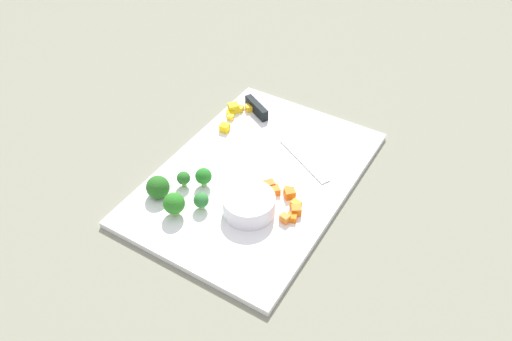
{
  "coord_description": "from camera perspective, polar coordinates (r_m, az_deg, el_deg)",
  "views": [
    {
      "loc": [
        0.57,
        0.35,
        0.64
      ],
      "look_at": [
        0.0,
        0.0,
        0.02
      ],
      "focal_mm": 35.4,
      "sensor_mm": 36.0,
      "label": 1
    }
  ],
  "objects": [
    {
      "name": "carrot_dice_5",
      "position": [
        0.89,
        3.56,
        -2.18
      ],
      "size": [
        0.01,
        0.01,
        0.01
      ],
      "primitive_type": "cube",
      "rotation": [
        0.0,
        0.0,
        0.18
      ],
      "color": "orange",
      "rests_on": "cutting_board"
    },
    {
      "name": "broccoli_floret_3",
      "position": [
        0.89,
        -5.95,
        -0.67
      ],
      "size": [
        0.03,
        0.03,
        0.04
      ],
      "color": "#81B663",
      "rests_on": "cutting_board"
    },
    {
      "name": "carrot_dice_4",
      "position": [
        0.89,
        0.34,
        -1.82
      ],
      "size": [
        0.02,
        0.02,
        0.02
      ],
      "primitive_type": "cube",
      "rotation": [
        0.0,
        0.0,
        0.29
      ],
      "color": "orange",
      "rests_on": "cutting_board"
    },
    {
      "name": "carrot_dice_1",
      "position": [
        0.84,
        3.27,
        -5.42
      ],
      "size": [
        0.01,
        0.02,
        0.01
      ],
      "primitive_type": "cube",
      "rotation": [
        0.0,
        0.0,
        2.95
      ],
      "color": "orange",
      "rests_on": "cutting_board"
    },
    {
      "name": "carrot_dice_0",
      "position": [
        0.89,
        -0.4,
        -1.78
      ],
      "size": [
        0.02,
        0.02,
        0.01
      ],
      "primitive_type": "cube",
      "rotation": [
        0.0,
        0.0,
        0.32
      ],
      "color": "orange",
      "rests_on": "cutting_board"
    },
    {
      "name": "pepper_dice_1",
      "position": [
        1.02,
        -3.57,
        4.85
      ],
      "size": [
        0.02,
        0.02,
        0.02
      ],
      "primitive_type": "cube",
      "rotation": [
        0.0,
        0.0,
        0.12
      ],
      "color": "yellow",
      "rests_on": "cutting_board"
    },
    {
      "name": "carrot_dice_6",
      "position": [
        0.85,
        4.57,
        -4.52
      ],
      "size": [
        0.02,
        0.02,
        0.02
      ],
      "primitive_type": "cube",
      "rotation": [
        0.0,
        0.0,
        2.17
      ],
      "color": "orange",
      "rests_on": "cutting_board"
    },
    {
      "name": "pepper_dice_0",
      "position": [
        1.05,
        -2.91,
        6.03
      ],
      "size": [
        0.01,
        0.01,
        0.01
      ],
      "primitive_type": "cube",
      "rotation": [
        0.0,
        0.0,
        0.2
      ],
      "color": "yellow",
      "rests_on": "cutting_board"
    },
    {
      "name": "carrot_dice_3",
      "position": [
        0.86,
        4.51,
        -3.88
      ],
      "size": [
        0.02,
        0.02,
        0.01
      ],
      "primitive_type": "cube",
      "rotation": [
        0.0,
        0.0,
        1.34
      ],
      "color": "orange",
      "rests_on": "cutting_board"
    },
    {
      "name": "broccoli_floret_0",
      "position": [
        0.85,
        -9.24,
        -3.73
      ],
      "size": [
        0.04,
        0.04,
        0.04
      ],
      "color": "#8EB55C",
      "rests_on": "cutting_board"
    },
    {
      "name": "cutting_board",
      "position": [
        0.93,
        -0.0,
        -0.73
      ],
      "size": [
        0.47,
        0.33,
        0.01
      ],
      "primitive_type": "cube",
      "color": "white",
      "rests_on": "ground_plane"
    },
    {
      "name": "prep_bowl",
      "position": [
        0.85,
        -0.8,
        -3.86
      ],
      "size": [
        0.09,
        0.09,
        0.03
      ],
      "primitive_type": "cylinder",
      "color": "silver",
      "rests_on": "cutting_board"
    },
    {
      "name": "broccoli_floret_2",
      "position": [
        0.89,
        -11.02,
        -1.88
      ],
      "size": [
        0.04,
        0.04,
        0.04
      ],
      "color": "#80C25B",
      "rests_on": "cutting_board"
    },
    {
      "name": "broccoli_floret_4",
      "position": [
        0.86,
        -6.21,
        -3.39
      ],
      "size": [
        0.03,
        0.03,
        0.03
      ],
      "color": "#97B75B",
      "rests_on": "cutting_board"
    },
    {
      "name": "pepper_dice_2",
      "position": [
        1.07,
        -1.81,
        7.0
      ],
      "size": [
        0.02,
        0.02,
        0.01
      ],
      "primitive_type": "cube",
      "rotation": [
        0.0,
        0.0,
        0.25
      ],
      "color": "yellow",
      "rests_on": "cutting_board"
    },
    {
      "name": "carrot_dice_8",
      "position": [
        0.88,
        3.84,
        -2.64
      ],
      "size": [
        0.02,
        0.02,
        0.02
      ],
      "primitive_type": "cube",
      "rotation": [
        0.0,
        0.0,
        2.32
      ],
      "color": "orange",
      "rests_on": "cutting_board"
    },
    {
      "name": "ground_plane",
      "position": [
        0.93,
        -0.0,
        -0.99
      ],
      "size": [
        4.0,
        4.0,
        0.0
      ],
      "primitive_type": "plane",
      "color": "gray"
    },
    {
      "name": "carrot_dice_7",
      "position": [
        0.84,
        4.08,
        -5.32
      ],
      "size": [
        0.02,
        0.02,
        0.01
      ],
      "primitive_type": "cube",
      "rotation": [
        0.0,
        0.0,
        0.36
      ],
      "color": "orange",
      "rests_on": "cutting_board"
    },
    {
      "name": "pepper_dice_3",
      "position": [
        1.06,
        -2.93,
        6.5
      ],
      "size": [
        0.02,
        0.02,
        0.01
      ],
      "primitive_type": "cube",
      "rotation": [
        0.0,
        0.0,
        0.87
      ],
      "color": "yellow",
      "rests_on": "cutting_board"
    },
    {
      "name": "carrot_dice_2",
      "position": [
        0.88,
        2.15,
        -2.27
      ],
      "size": [
        0.02,
        0.02,
        0.01
      ],
      "primitive_type": "cube",
      "rotation": [
        0.0,
        0.0,
        0.82
      ],
      "color": "orange",
      "rests_on": "cutting_board"
    },
    {
      "name": "pepper_dice_4",
      "position": [
        1.07,
        -2.55,
        7.07
      ],
      "size": [
        0.03,
        0.03,
        0.02
      ],
      "primitive_type": "cube",
      "rotation": [
        0.0,
        0.0,
        0.95
      ],
      "color": "yellow",
      "rests_on": "cutting_board"
    },
    {
      "name": "carrot_dice_9",
      "position": [
        0.89,
        1.48,
        -1.66
      ],
      "size": [
        0.02,
        0.02,
        0.02
      ],
      "primitive_type": "cube",
      "rotation": [
        0.0,
        0.0,
        0.9
      ],
      "color": "orange",
      "rests_on": "cutting_board"
    },
    {
      "name": "pepper_dice_5",
      "position": [
        1.07,
        -0.76,
        7.09
      ],
      "size": [
        0.02,
        0.02,
        0.01
      ],
      "primitive_type": "cube",
      "rotation": [
        0.0,
        0.0,
        0.79
      ],
      "color": "yellow",
      "rests_on": "cutting_board"
    },
    {
      "name": "chef_knife",
      "position": [
        1.03,
        1.29,
        5.76
      ],
      "size": [
        0.15,
        0.26,
        0.02
      ],
      "rotation": [
        0.0,
        0.0,
        1.07
      ],
      "color": "silver",
      "rests_on": "cutting_board"
    },
    {
      "name": "broccoli_floret_1",
      "position": [
        0.9,
        -8.19,
        -0.88
      ],
      "size": [
        0.02,
        0.02,
        0.03
      ],
      "color": "#98BD65",
      "rests_on": "cutting_board"
    }
  ]
}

